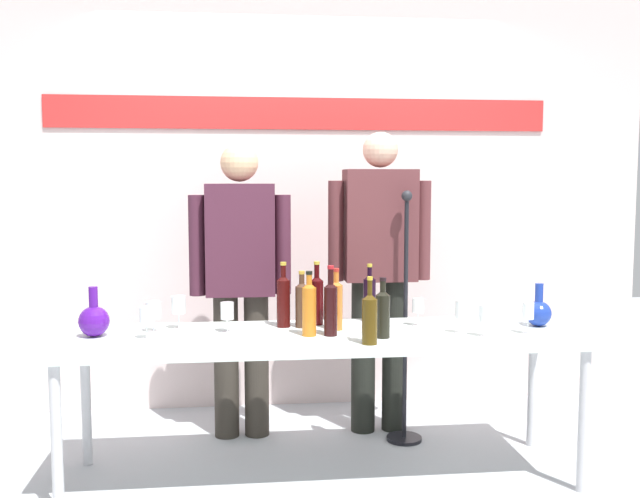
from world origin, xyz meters
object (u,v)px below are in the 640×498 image
wine_bottle_7 (302,303)px  microphone_stand (405,360)px  wine_bottle_2 (331,306)px  wine_glass_left_2 (178,305)px  wine_bottle_0 (317,298)px  wine_glass_right_0 (486,314)px  display_table (323,344)px  wine_glass_right_1 (461,311)px  wine_bottle_5 (370,317)px  wine_bottle_6 (283,299)px  wine_bottle_4 (309,307)px  wine_glass_right_3 (528,312)px  wine_bottle_3 (336,303)px  presenter_right (379,262)px  wine_bottle_1 (383,312)px  wine_glass_left_1 (153,311)px  wine_bottle_8 (369,296)px  presenter_left (240,273)px  wine_glass_right_2 (418,306)px  decanter_blue_right (539,312)px  decanter_blue_left (94,320)px  wine_glass_left_3 (146,315)px  wine_glass_left_0 (227,311)px

wine_bottle_7 → microphone_stand: size_ratio=0.20×
wine_bottle_2 → wine_glass_left_2: (-0.74, 0.23, -0.02)m
wine_bottle_0 → wine_glass_right_0: wine_bottle_0 is taller
display_table → wine_glass_right_1: (0.67, -0.07, 0.16)m
wine_bottle_5 → wine_bottle_6: wine_bottle_6 is taller
wine_bottle_4 → wine_glass_right_3: size_ratio=2.05×
wine_bottle_3 → wine_glass_right_3: bearing=-12.1°
presenter_right → wine_bottle_1: 0.79m
presenter_right → wine_glass_left_1: (-1.23, -0.51, -0.17)m
wine_bottle_2 → wine_bottle_8: (0.25, 0.33, -0.01)m
display_table → wine_glass_left_2: (-0.71, 0.18, 0.17)m
presenter_left → wine_glass_right_2: size_ratio=11.73×
decanter_blue_right → wine_glass_right_0: 0.41m
wine_bottle_3 → wine_glass_left_2: 0.79m
presenter_left → presenter_right: presenter_right is taller
presenter_left → wine_bottle_6: size_ratio=5.04×
wine_bottle_1 → wine_glass_right_1: 0.40m
wine_bottle_6 → decanter_blue_left: bearing=-172.2°
wine_glass_right_2 → wine_bottle_0: bearing=170.2°
wine_glass_left_3 → wine_glass_left_1: bearing=85.4°
presenter_left → wine_glass_left_3: presenter_left is taller
presenter_right → wine_glass_right_2: (0.10, -0.51, -0.17)m
decanter_blue_left → wine_glass_left_1: size_ratio=1.60×
wine_bottle_3 → wine_glass_right_0: wine_bottle_3 is taller
decanter_blue_left → wine_glass_right_0: size_ratio=1.59×
wine_glass_right_1 → decanter_blue_left: bearing=176.0°
wine_glass_right_2 → presenter_left: bearing=150.7°
wine_bottle_2 → wine_glass_left_1: wine_bottle_2 is taller
wine_bottle_1 → wine_glass_right_3: (0.72, 0.01, -0.02)m
wine_bottle_4 → wine_glass_left_2: bearing=160.2°
wine_glass_left_1 → wine_bottle_2: bearing=-11.8°
wine_glass_left_0 → presenter_right: bearing=32.7°
wine_bottle_2 → wine_bottle_4: bearing=176.4°
wine_bottle_7 → wine_glass_right_0: size_ratio=1.90×
display_table → wine_glass_left_1: size_ratio=16.77×
microphone_stand → wine_glass_left_2: bearing=-167.7°
wine_bottle_0 → wine_glass_right_2: wine_bottle_0 is taller
wine_bottle_5 → wine_glass_left_3: size_ratio=2.03×
display_table → wine_glass_right_0: bearing=-12.0°
decanter_blue_left → wine_bottle_8: bearing=9.4°
wine_glass_left_0 → wine_glass_right_1: size_ratio=0.92×
wine_bottle_1 → wine_glass_left_0: 0.76m
wine_bottle_7 → microphone_stand: 0.78m
wine_bottle_0 → wine_bottle_7: wine_bottle_0 is taller
wine_glass_left_3 → wine_glass_right_0: bearing=-4.6°
wine_glass_right_1 → wine_glass_left_0: bearing=172.4°
wine_glass_left_3 → wine_glass_right_3: same height
wine_bottle_4 → decanter_blue_right: bearing=4.7°
wine_glass_left_1 → wine_glass_right_0: wine_glass_right_0 is taller
wine_glass_right_2 → wine_bottle_5: bearing=-130.3°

